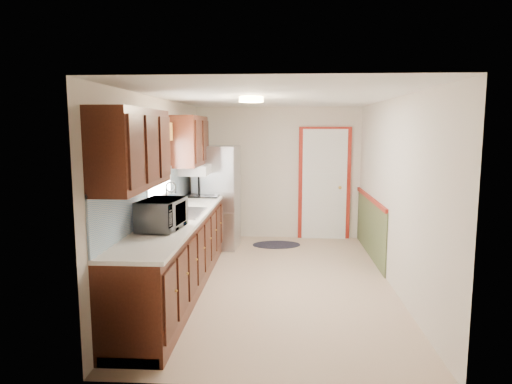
# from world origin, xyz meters

# --- Properties ---
(room_shell) EXTENTS (3.20, 5.20, 2.52)m
(room_shell) POSITION_xyz_m (0.00, 0.00, 1.20)
(room_shell) COLOR tan
(room_shell) RESTS_ON ground
(kitchen_run) EXTENTS (0.63, 4.00, 2.20)m
(kitchen_run) POSITION_xyz_m (-1.24, -0.29, 0.81)
(kitchen_run) COLOR #36150C
(kitchen_run) RESTS_ON ground
(back_wall_trim) EXTENTS (1.12, 2.30, 2.08)m
(back_wall_trim) POSITION_xyz_m (0.99, 2.21, 0.89)
(back_wall_trim) COLOR maroon
(back_wall_trim) RESTS_ON ground
(ceiling_fixture) EXTENTS (0.30, 0.30, 0.06)m
(ceiling_fixture) POSITION_xyz_m (-0.30, -0.20, 2.36)
(ceiling_fixture) COLOR #FFD88C
(ceiling_fixture) RESTS_ON room_shell
(microwave) EXTENTS (0.38, 0.62, 0.40)m
(microwave) POSITION_xyz_m (-1.20, -1.10, 1.14)
(microwave) COLOR white
(microwave) RESTS_ON kitchen_run
(refrigerator) EXTENTS (0.76, 0.74, 1.72)m
(refrigerator) POSITION_xyz_m (-1.02, 1.75, 0.86)
(refrigerator) COLOR #B7B7BC
(refrigerator) RESTS_ON ground
(rug) EXTENTS (0.88, 0.62, 0.01)m
(rug) POSITION_xyz_m (-0.01, 1.90, 0.01)
(rug) COLOR black
(rug) RESTS_ON ground
(cooktop) EXTENTS (0.54, 0.65, 0.02)m
(cooktop) POSITION_xyz_m (-1.19, 1.40, 0.95)
(cooktop) COLOR black
(cooktop) RESTS_ON kitchen_run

